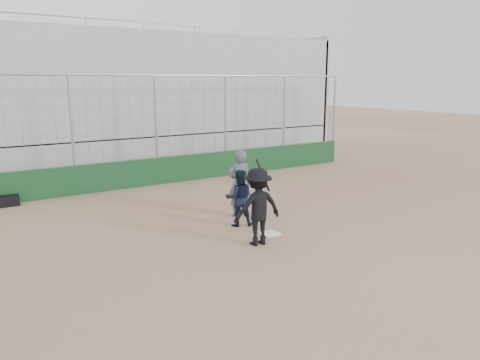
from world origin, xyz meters
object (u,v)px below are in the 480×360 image
equipment_bag (6,201)px  catcher_crouched (239,207)px  batter_at_plate (258,207)px  umpire (239,187)px

equipment_bag → catcher_crouched: bearing=-48.7°
batter_at_plate → umpire: size_ratio=1.15×
equipment_bag → batter_at_plate: bearing=-57.2°
batter_at_plate → equipment_bag: 8.41m
batter_at_plate → equipment_bag: size_ratio=2.53×
batter_at_plate → catcher_crouched: bearing=73.9°
catcher_crouched → umpire: bearing=56.3°
batter_at_plate → catcher_crouched: (0.41, 1.41, -0.40)m
catcher_crouched → equipment_bag: size_ratio=1.34×
umpire → equipment_bag: size_ratio=2.21×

